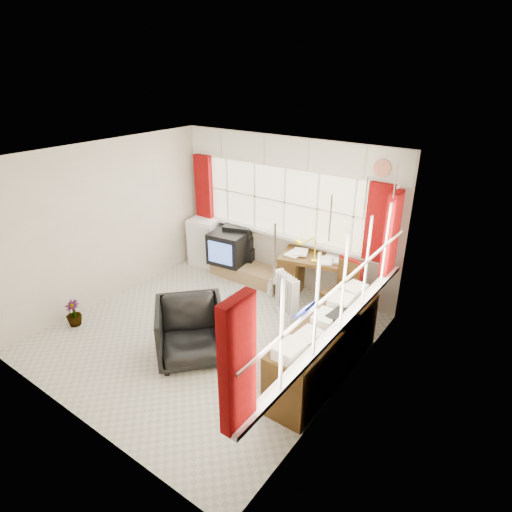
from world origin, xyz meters
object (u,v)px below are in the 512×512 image
at_px(office_chair, 191,331).
at_px(credenza, 325,347).
at_px(desk_lamp, 315,244).
at_px(tv_bench, 249,272).
at_px(mini_fridge, 206,241).
at_px(desk, 321,276).
at_px(task_chair, 344,290).
at_px(crt_tv, 229,247).
at_px(radiator, 287,300).

height_order(office_chair, credenza, credenza).
relative_size(desk_lamp, credenza, 0.21).
relative_size(tv_bench, mini_fridge, 1.58).
bearing_deg(office_chair, desk, 27.80).
bearing_deg(credenza, task_chair, 105.51).
height_order(desk, credenza, credenza).
bearing_deg(office_chair, desk_lamp, 27.48).
distance_m(office_chair, crt_tv, 2.42).
distance_m(radiator, tv_bench, 1.37).
relative_size(desk, task_chair, 1.44).
height_order(desk_lamp, credenza, desk_lamp).
xyz_separation_m(task_chair, crt_tv, (-2.32, 0.21, 0.01)).
height_order(credenza, crt_tv, credenza).
distance_m(desk_lamp, task_chair, 0.81).
bearing_deg(desk, radiator, -104.19).
distance_m(task_chair, credenza, 1.29).
xyz_separation_m(office_chair, mini_fridge, (-1.79, 2.30, 0.05)).
bearing_deg(crt_tv, radiator, -20.02).
bearing_deg(radiator, desk, 75.81).
bearing_deg(tv_bench, radiator, -28.50).
bearing_deg(office_chair, tv_bench, 61.77).
bearing_deg(office_chair, mini_fridge, 81.62).
relative_size(credenza, tv_bench, 1.43).
xyz_separation_m(office_chair, radiator, (0.47, 1.57, -0.12)).
distance_m(desk_lamp, office_chair, 2.28).
distance_m(crt_tv, mini_fridge, 0.70).
bearing_deg(task_chair, radiator, -153.57).
height_order(office_chair, mini_fridge, mini_fridge).
xyz_separation_m(desk, radiator, (-0.18, -0.73, -0.15)).
relative_size(desk_lamp, crt_tv, 0.60).
bearing_deg(office_chair, radiator, 27.03).
height_order(desk, mini_fridge, mini_fridge).
relative_size(task_chair, radiator, 1.47).
bearing_deg(desk_lamp, task_chair, -15.49).
relative_size(task_chair, tv_bench, 0.70).
height_order(credenza, tv_bench, credenza).
xyz_separation_m(credenza, tv_bench, (-2.28, 1.52, -0.27)).
xyz_separation_m(radiator, credenza, (1.08, -0.87, 0.12)).
distance_m(desk_lamp, crt_tv, 1.80).
distance_m(desk_lamp, radiator, 0.94).
bearing_deg(task_chair, mini_fridge, 173.15).
relative_size(radiator, tv_bench, 0.48).
distance_m(desk, tv_bench, 1.41).
xyz_separation_m(tv_bench, crt_tv, (-0.39, -0.07, 0.40)).
bearing_deg(desk, crt_tv, -175.11).
height_order(office_chair, crt_tv, crt_tv).
bearing_deg(task_chair, tv_bench, 171.75).
xyz_separation_m(desk_lamp, credenza, (0.94, -1.41, -0.64)).
height_order(desk, tv_bench, desk).
relative_size(tv_bench, crt_tv, 2.06).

